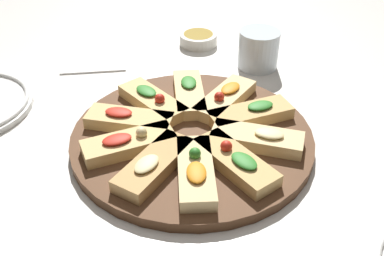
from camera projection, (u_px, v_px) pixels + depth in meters
The scene contains 15 objects.
ground_plane at pixel (192, 142), 0.72m from camera, with size 3.00×3.00×0.00m, color silver.
serving_board at pixel (192, 137), 0.71m from camera, with size 0.38×0.38×0.02m, color #51331E.
focaccia_slice_0 at pixel (129, 143), 0.67m from camera, with size 0.15×0.09×0.03m.
focaccia_slice_1 at pixel (154, 164), 0.63m from camera, with size 0.12×0.14×0.03m.
focaccia_slice_2 at pixel (196, 171), 0.62m from camera, with size 0.05×0.14×0.03m.
focaccia_slice_3 at pixel (236, 161), 0.64m from camera, with size 0.12×0.14×0.03m.
focaccia_slice_4 at pixel (258, 138), 0.68m from camera, with size 0.15×0.09×0.03m.
focaccia_slice_5 at pixel (251, 114), 0.73m from camera, with size 0.15×0.09×0.03m.
focaccia_slice_6 at pixel (225, 98), 0.77m from camera, with size 0.12×0.14×0.03m.
focaccia_slice_7 at pixel (187, 93), 0.79m from camera, with size 0.05×0.14×0.03m.
focaccia_slice_8 at pixel (153, 101), 0.77m from camera, with size 0.12×0.14×0.03m.
focaccia_slice_9 at pixel (129, 120), 0.72m from camera, with size 0.15×0.08×0.03m.
water_glass at pixel (259, 49), 0.90m from camera, with size 0.08×0.08×0.08m, color silver.
napkin_stack at pixel (94, 59), 0.95m from camera, with size 0.13×0.11×0.01m, color white.
dipping_bowl at pixel (198, 39), 1.00m from camera, with size 0.08×0.08×0.03m.
Camera 1 is at (0.03, 0.57, 0.44)m, focal length 42.00 mm.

